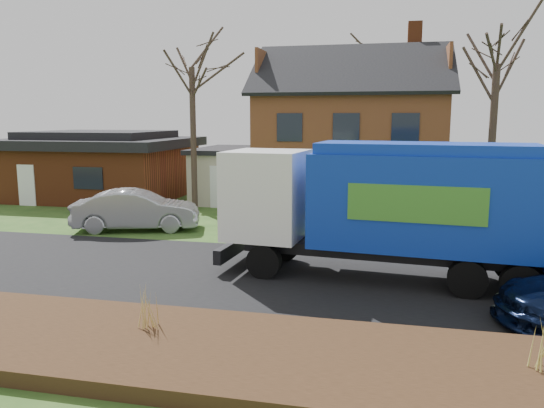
# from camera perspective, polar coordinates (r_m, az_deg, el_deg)

# --- Properties ---
(ground) EXTENTS (120.00, 120.00, 0.00)m
(ground) POSITION_cam_1_polar(r_m,az_deg,el_deg) (15.31, -3.16, -7.63)
(ground) COLOR #2A4F1A
(ground) RESTS_ON ground
(road) EXTENTS (80.00, 7.00, 0.02)m
(road) POSITION_cam_1_polar(r_m,az_deg,el_deg) (15.31, -3.16, -7.59)
(road) COLOR black
(road) RESTS_ON ground
(mulch_verge) EXTENTS (80.00, 3.50, 0.30)m
(mulch_verge) POSITION_cam_1_polar(r_m,az_deg,el_deg) (10.58, -11.25, -14.90)
(mulch_verge) COLOR black
(mulch_verge) RESTS_ON ground
(main_house) EXTENTS (12.95, 8.95, 9.26)m
(main_house) POSITION_cam_1_polar(r_m,az_deg,el_deg) (28.12, 7.55, 8.35)
(main_house) COLOR #C0B29B
(main_house) RESTS_ON ground
(ranch_house) EXTENTS (9.80, 8.20, 3.70)m
(ranch_house) POSITION_cam_1_polar(r_m,az_deg,el_deg) (31.58, -17.94, 4.05)
(ranch_house) COLOR brown
(ranch_house) RESTS_ON ground
(garbage_truck) EXTENTS (9.02, 3.15, 3.79)m
(garbage_truck) POSITION_cam_1_polar(r_m,az_deg,el_deg) (14.78, 12.33, 0.24)
(garbage_truck) COLOR black
(garbage_truck) RESTS_ON ground
(silver_sedan) EXTENTS (5.18, 3.12, 1.61)m
(silver_sedan) POSITION_cam_1_polar(r_m,az_deg,el_deg) (21.77, -14.36, -0.65)
(silver_sedan) COLOR #989B9F
(silver_sedan) RESTS_ON ground
(tree_front_west) EXTENTS (3.17, 3.17, 9.44)m
(tree_front_west) POSITION_cam_1_polar(r_m,az_deg,el_deg) (26.08, -8.69, 16.51)
(tree_front_west) COLOR #3F3026
(tree_front_west) RESTS_ON ground
(tree_front_east) EXTENTS (3.37, 3.37, 9.35)m
(tree_front_east) POSITION_cam_1_polar(r_m,az_deg,el_deg) (23.53, 23.22, 16.26)
(tree_front_east) COLOR #3A2B22
(tree_front_east) RESTS_ON ground
(tree_back) EXTENTS (3.38, 3.38, 10.70)m
(tree_back) POSITION_cam_1_polar(r_m,az_deg,el_deg) (35.28, 11.55, 16.39)
(tree_back) COLOR #392C22
(tree_back) RESTS_ON ground
(grass_clump_mid) EXTENTS (0.31, 0.26, 0.88)m
(grass_clump_mid) POSITION_cam_1_polar(r_m,az_deg,el_deg) (11.04, -13.19, -10.63)
(grass_clump_mid) COLOR tan
(grass_clump_mid) RESTS_ON mulch_verge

